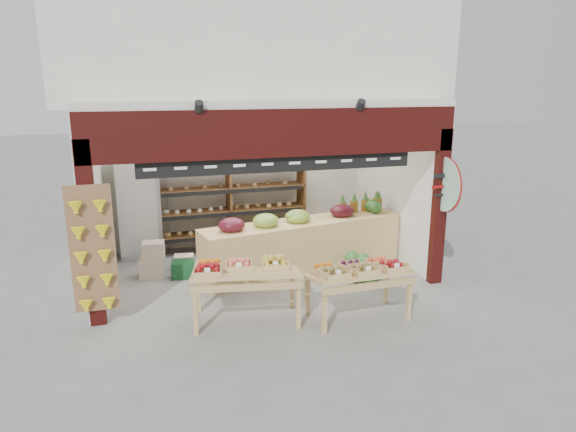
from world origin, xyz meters
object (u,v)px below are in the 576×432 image
Objects in this scene: mid_counter at (302,244)px; display_table_right at (358,271)px; cardboard_stack at (166,263)px; refrigerator at (144,208)px; display_table_left at (238,271)px; watermelon_pile at (362,270)px; back_shelving at (229,191)px.

display_table_right is at bearing -85.25° from mid_counter.
cardboard_stack is 3.66m from display_table_right.
refrigerator is 3.22m from mid_counter.
display_table_left is 2.58m from watermelon_pile.
display_table_left is 2.44× the size of watermelon_pile.
back_shelving reaches higher than watermelon_pile.
refrigerator is 1.44m from cardboard_stack.
mid_counter reaches higher than display_table_right.
display_table_right is 1.57m from watermelon_pile.
mid_counter is at bearing 138.34° from watermelon_pile.
cardboard_stack is (-1.39, -1.20, -0.99)m from back_shelving.
display_table_right is at bearing -14.75° from display_table_left.
refrigerator is 4.73m from display_table_right.
mid_counter reaches higher than display_table_left.
cardboard_stack is 2.35m from display_table_left.
mid_counter is 2.67× the size of display_table_right.
display_table_left is at bearing -159.69° from watermelon_pile.
back_shelving is at bearing 40.92° from cardboard_stack.
cardboard_stack is at bearing 159.21° from watermelon_pile.
watermelon_pile is at bearing -52.57° from back_shelving.
back_shelving is at bearing 121.13° from mid_counter.
display_table_left is at bearing 165.25° from display_table_right.
display_table_right is (1.68, -0.44, -0.02)m from display_table_left.
refrigerator reaches higher than mid_counter.
display_table_right is 2.11× the size of watermelon_pile.
back_shelving is 1.60× the size of refrigerator.
cardboard_stack is 0.70× the size of display_table_right.
display_table_right reaches higher than watermelon_pile.
refrigerator reaches higher than display_table_left.
display_table_right is (2.58, -2.55, 0.49)m from cardboard_stack.
display_table_right is (2.88, -3.74, -0.26)m from refrigerator.
watermelon_pile is (3.56, -2.43, -0.80)m from refrigerator.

